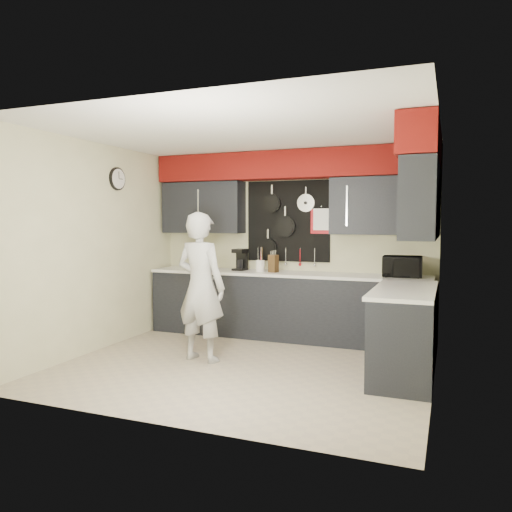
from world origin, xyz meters
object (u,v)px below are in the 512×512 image
at_px(knife_block, 273,264).
at_px(utensil_crock, 260,266).
at_px(microwave, 402,266).
at_px(coffee_maker, 241,259).
at_px(person, 201,287).

distance_m(knife_block, utensil_crock, 0.22).
bearing_deg(knife_block, microwave, 14.02).
xyz_separation_m(coffee_maker, person, (0.13, -1.48, -0.21)).
xyz_separation_m(knife_block, coffee_maker, (-0.54, 0.11, 0.04)).
relative_size(coffee_maker, person, 0.18).
distance_m(coffee_maker, person, 1.50).
bearing_deg(utensil_crock, microwave, 0.01).
bearing_deg(person, microwave, -137.73).
xyz_separation_m(knife_block, utensil_crock, (-0.21, 0.04, -0.04)).
bearing_deg(person, utensil_crock, -89.47).
relative_size(utensil_crock, coffee_maker, 0.51).
relative_size(microwave, knife_block, 1.99).
relative_size(microwave, person, 0.28).
bearing_deg(microwave, person, -149.46).
distance_m(microwave, utensil_crock, 1.92).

